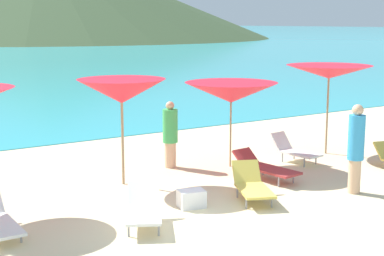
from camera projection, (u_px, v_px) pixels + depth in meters
The scene contains 11 objects.
ground_plane at pixel (24, 139), 18.37m from camera, with size 50.00×100.00×0.30m, color beige.
umbrella_2 at pixel (122, 91), 12.39m from camera, with size 2.11×2.11×2.32m.
umbrella_3 at pixel (231, 93), 13.97m from camera, with size 2.44×2.44×2.08m.
umbrella_4 at pixel (329, 72), 15.34m from camera, with size 2.28×2.28×2.39m.
lounge_chair_0 at pixel (265, 167), 13.10m from camera, with size 0.77×1.72×0.58m.
lounge_chair_1 at pixel (294, 150), 14.72m from camera, with size 0.68×1.39×0.69m.
lounge_chair_2 at pixel (252, 185), 11.56m from camera, with size 1.08×1.50×0.68m.
lounge_chair_3 at pixel (143, 209), 10.10m from camera, with size 1.15×1.48×0.63m.
beachgoer_1 at pixel (170, 133), 14.08m from camera, with size 0.37×0.37×1.63m.
beachgoer_3 at pixel (356, 146), 11.92m from camera, with size 0.34×0.34×1.86m.
cooler_box at pixel (192, 199), 11.13m from camera, with size 0.50×0.36×0.34m, color white.
Camera 1 is at (-5.30, -8.01, 3.51)m, focal length 54.28 mm.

